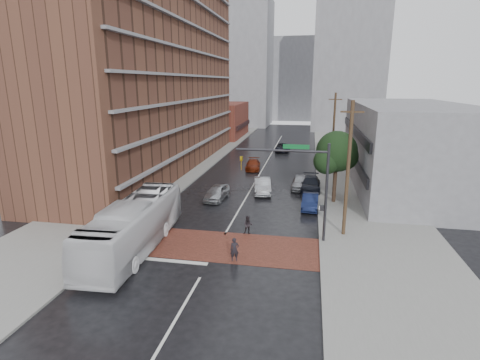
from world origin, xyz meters
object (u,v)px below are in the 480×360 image
at_px(car_travel_b, 262,186).
at_px(car_parked_near, 310,201).
at_px(pedestrian_a, 235,250).
at_px(car_parked_far, 300,182).
at_px(pedestrian_b, 248,225).
at_px(car_travel_c, 253,165).
at_px(suv_travel, 283,148).
at_px(car_travel_a, 217,192).
at_px(transit_bus, 134,226).
at_px(car_parked_mid, 311,184).

xyz_separation_m(car_travel_b, car_parked_near, (4.92, -4.13, -0.11)).
relative_size(pedestrian_a, car_parked_far, 0.36).
relative_size(pedestrian_b, car_travel_c, 0.33).
bearing_deg(car_parked_near, pedestrian_a, -109.99).
bearing_deg(car_travel_c, car_travel_b, -81.30).
bearing_deg(car_travel_c, suv_travel, 73.41).
relative_size(car_travel_a, car_travel_c, 0.97).
xyz_separation_m(car_travel_c, car_parked_far, (6.43, -8.19, 0.10)).
distance_m(car_travel_b, car_travel_c, 10.89).
height_order(car_travel_b, car_parked_far, car_travel_b).
bearing_deg(transit_bus, car_travel_c, 77.77).
distance_m(transit_bus, car_parked_far, 20.50).
bearing_deg(car_travel_b, transit_bus, -123.90).
distance_m(car_parked_near, car_parked_far, 6.60).
height_order(car_travel_a, car_travel_c, car_travel_a).
xyz_separation_m(car_travel_b, suv_travel, (0.23, 24.59, -0.11)).
bearing_deg(car_parked_mid, car_parked_near, -89.53).
height_order(pedestrian_a, car_travel_c, pedestrian_a).
distance_m(pedestrian_b, car_travel_c, 21.84).
bearing_deg(transit_bus, pedestrian_b, 26.26).
height_order(transit_bus, pedestrian_a, transit_bus).
xyz_separation_m(car_travel_c, suv_travel, (2.84, 14.02, 0.03)).
relative_size(transit_bus, pedestrian_b, 8.54).
bearing_deg(car_travel_b, car_parked_mid, 11.97).
bearing_deg(car_travel_a, pedestrian_a, -66.19).
height_order(suv_travel, car_parked_mid, car_parked_mid).
relative_size(car_parked_mid, car_parked_far, 1.15).
bearing_deg(transit_bus, suv_travel, 77.06).
bearing_deg(pedestrian_a, car_travel_c, 78.76).
relative_size(car_parked_near, car_parked_far, 0.94).
bearing_deg(pedestrian_a, car_travel_b, 73.38).
bearing_deg(suv_travel, car_travel_c, -100.64).
bearing_deg(car_travel_a, car_parked_near, -1.68).
xyz_separation_m(suv_travel, car_parked_mid, (4.69, -22.66, 0.06)).
height_order(car_travel_b, suv_travel, car_travel_b).
relative_size(transit_bus, car_travel_c, 2.79).
height_order(car_travel_a, car_parked_far, car_parked_far).
distance_m(car_travel_b, car_parked_near, 6.42).
relative_size(suv_travel, car_parked_far, 1.11).
relative_size(transit_bus, car_parked_mid, 2.48).
bearing_deg(car_travel_c, car_travel_a, -101.37).
xyz_separation_m(transit_bus, car_parked_mid, (11.80, 17.00, -0.99)).
bearing_deg(car_parked_mid, car_travel_b, -158.17).
bearing_deg(car_parked_near, car_parked_far, 102.01).
xyz_separation_m(car_travel_a, car_travel_c, (1.49, 13.67, -0.09)).
bearing_deg(car_parked_far, car_travel_c, 131.00).
distance_m(car_travel_a, car_travel_c, 13.75).
bearing_deg(car_travel_a, suv_travel, 85.91).
xyz_separation_m(car_travel_b, car_parked_far, (3.82, 2.38, -0.04)).
height_order(pedestrian_a, pedestrian_b, pedestrian_a).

